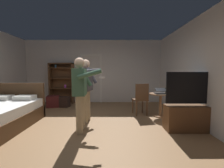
% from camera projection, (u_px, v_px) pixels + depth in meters
% --- Properties ---
extents(ground_plane, '(7.00, 7.00, 0.00)m').
position_uv_depth(ground_plane, '(77.00, 129.00, 3.49)').
color(ground_plane, olive).
extents(wall_back, '(6.14, 0.12, 2.73)m').
position_uv_depth(wall_back, '(94.00, 72.00, 6.61)').
color(wall_back, silver).
rests_on(wall_back, ground_plane).
extents(wall_right, '(0.12, 6.60, 2.73)m').
position_uv_depth(wall_right, '(209.00, 71.00, 3.37)').
color(wall_right, silver).
rests_on(wall_right, ground_plane).
extents(doorway_frame, '(0.93, 0.08, 2.13)m').
position_uv_depth(doorway_frame, '(91.00, 75.00, 6.54)').
color(doorway_frame, white).
rests_on(doorway_frame, ground_plane).
extents(bookshelf, '(1.03, 0.32, 1.72)m').
position_uv_depth(bookshelf, '(62.00, 81.00, 6.42)').
color(bookshelf, brown).
rests_on(bookshelf, ground_plane).
extents(tv_flatscreen, '(1.23, 0.40, 1.35)m').
position_uv_depth(tv_flatscreen, '(192.00, 113.00, 3.40)').
color(tv_flatscreen, brown).
rests_on(tv_flatscreen, ground_plane).
extents(side_table, '(0.67, 0.67, 0.70)m').
position_uv_depth(side_table, '(161.00, 101.00, 4.49)').
color(side_table, brown).
rests_on(side_table, ground_plane).
extents(laptop, '(0.32, 0.33, 0.17)m').
position_uv_depth(laptop, '(160.00, 92.00, 4.43)').
color(laptop, black).
rests_on(laptop, side_table).
extents(bottle_on_table, '(0.06, 0.06, 0.22)m').
position_uv_depth(bottle_on_table, '(167.00, 91.00, 4.39)').
color(bottle_on_table, '#30371C').
rests_on(bottle_on_table, side_table).
extents(wooden_chair, '(0.50, 0.50, 0.99)m').
position_uv_depth(wooden_chair, '(141.00, 98.00, 4.62)').
color(wooden_chair, brown).
rests_on(wooden_chair, ground_plane).
extents(person_blue_shirt, '(0.71, 0.61, 1.66)m').
position_uv_depth(person_blue_shirt, '(81.00, 89.00, 3.31)').
color(person_blue_shirt, tan).
rests_on(person_blue_shirt, ground_plane).
extents(person_striped_shirt, '(0.63, 0.69, 1.68)m').
position_uv_depth(person_striped_shirt, '(86.00, 86.00, 4.01)').
color(person_striped_shirt, tan).
rests_on(person_striped_shirt, ground_plane).
extents(suitcase_dark, '(0.52, 0.48, 0.43)m').
position_uv_depth(suitcase_dark, '(53.00, 101.00, 5.72)').
color(suitcase_dark, '#4C1919').
rests_on(suitcase_dark, ground_plane).
extents(suitcase_small, '(0.50, 0.38, 0.40)m').
position_uv_depth(suitcase_small, '(63.00, 102.00, 5.72)').
color(suitcase_small, black).
rests_on(suitcase_small, ground_plane).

